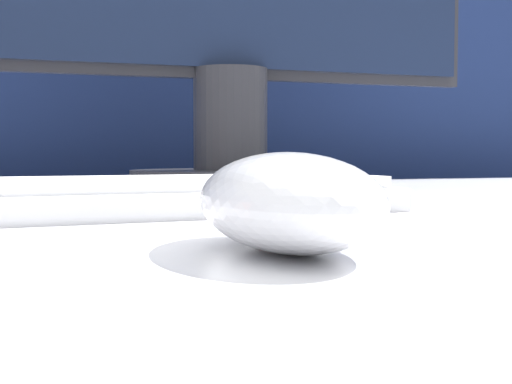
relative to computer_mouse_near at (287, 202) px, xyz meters
The scene contains 3 objects.
partition_panel 0.86m from the computer_mouse_near, 86.25° to the left, with size 5.00×0.03×1.20m.
computer_mouse_near is the anchor object (origin of this frame).
keyboard 0.20m from the computer_mouse_near, 102.48° to the left, with size 0.39×0.14×0.02m.
Camera 1 is at (-0.16, -0.49, 0.77)m, focal length 50.00 mm.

